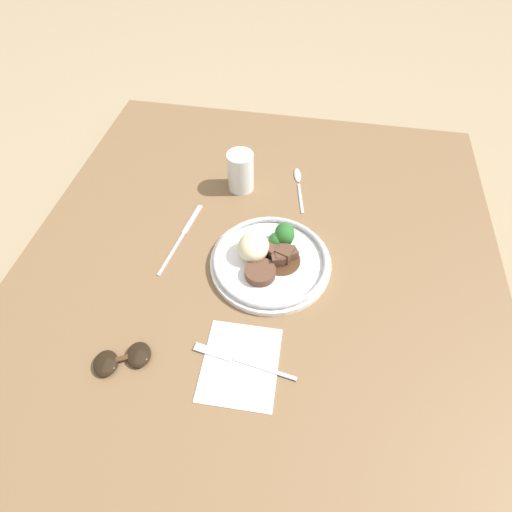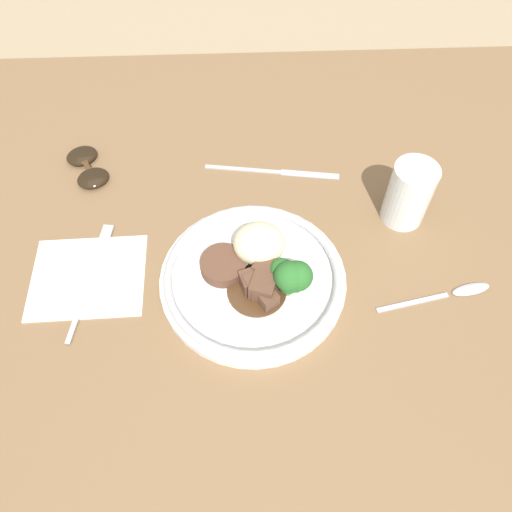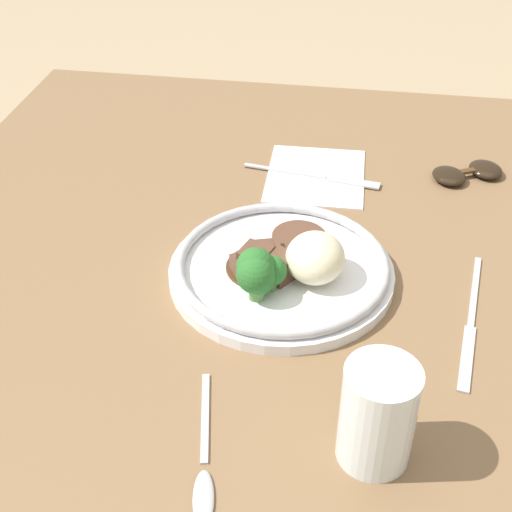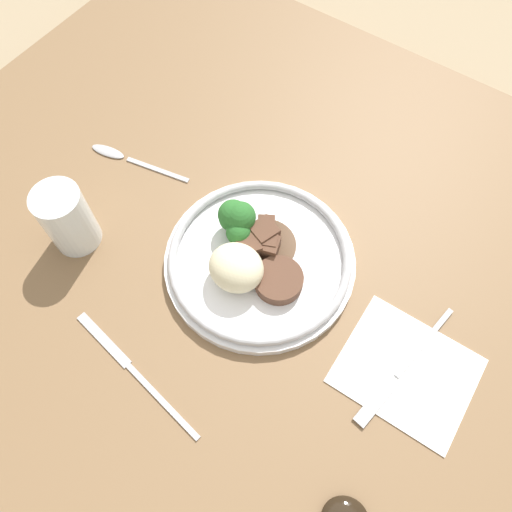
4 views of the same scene
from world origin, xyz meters
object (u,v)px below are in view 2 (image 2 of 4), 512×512
Objects in this scene: fork at (94,268)px; sunglasses at (87,167)px; plate at (257,274)px; spoon at (457,293)px; juice_glass at (408,196)px; knife at (277,172)px.

fork is 1.70× the size of sunglasses.
plate is 0.35m from sunglasses.
sunglasses is (-0.54, 0.26, 0.01)m from spoon.
knife is (-0.18, 0.10, -0.04)m from juice_glass.
fork and spoon have the same top height.
spoon reaches higher than knife.
knife is 1.93× the size of sunglasses.
juice_glass is at bearing 97.64° from spoon.
fork is 0.51m from spoon.
spoon is at bearing -51.92° from sunglasses.
juice_glass is at bearing -71.41° from fork.
plate reaches higher than sunglasses.
fork is at bearing 161.75° from spoon.
knife is 0.33m from spoon.
fork reaches higher than knife.
spoon is at bearing -37.16° from knife.
knife is at bearing 151.80° from juice_glass.
plate is at bearing -88.62° from fork.
plate reaches higher than spoon.
fork is 0.20m from sunglasses.
sunglasses is at bearing -174.81° from knife.
knife is at bearing -48.09° from fork.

